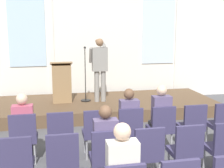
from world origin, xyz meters
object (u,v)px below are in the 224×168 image
audience_r1_c2 (105,141)px  chair_r0_c2 (96,130)px  chair_r0_c6 (222,122)px  mic_stand (86,89)px  chair_r0_c0 (24,135)px  chair_r0_c3 (129,128)px  audience_r0_c0 (24,124)px  lectern (62,83)px  chair_r1_c2 (106,154)px  chair_r1_c3 (147,151)px  chair_r1_c4 (186,148)px  audience_r0_c3 (128,117)px  chair_r1_c1 (63,158)px  chair_r1_c0 (17,162)px  chair_r1_c5 (223,145)px  chair_r0_c1 (60,132)px  audience_r0_c4 (160,114)px  chair_r0_c5 (192,124)px  speaker (100,65)px  chair_r0_c4 (161,126)px

audience_r1_c2 → chair_r0_c2: bearing=90.0°
chair_r0_c6 → mic_stand: bearing=128.3°
chair_r0_c0 → chair_r0_c6: same height
chair_r0_c3 → audience_r0_c0: bearing=177.5°
lectern → chair_r0_c6: bearing=-45.2°
chair_r1_c2 → chair_r1_c3: (0.64, 0.00, 0.00)m
chair_r0_c6 → chair_r1_c2: (-2.57, -1.10, 0.00)m
chair_r0_c2 → chair_r1_c2: 1.10m
audience_r1_c2 → chair_r1_c4: 1.30m
audience_r0_c3 → chair_r1_c4: bearing=-61.4°
chair_r1_c1 → mic_stand: bearing=79.2°
chair_r0_c2 → chair_r1_c0: same height
mic_stand → chair_r1_c5: 4.54m
chair_r0_c1 → chair_r0_c6: size_ratio=1.00×
chair_r1_c0 → audience_r1_c2: bearing=3.7°
chair_r1_c5 → audience_r1_c2: bearing=177.5°
chair_r1_c1 → audience_r1_c2: audience_r1_c2 is taller
chair_r1_c4 → chair_r1_c3: bearing=180.0°
chair_r0_c1 → chair_r0_c3: bearing=0.0°
mic_stand → chair_r0_c0: bearing=-115.1°
chair_r1_c0 → audience_r0_c4: bearing=24.6°
chair_r0_c2 → chair_r0_c5: size_ratio=1.00×
chair_r1_c1 → chair_r1_c5: same height
speaker → chair_r1_c3: speaker is taller
audience_r0_c0 → chair_r0_c2: audience_r0_c0 is taller
chair_r0_c0 → chair_r0_c5: (3.22, 0.00, 0.00)m
speaker → chair_r1_c4: 4.21m
chair_r1_c0 → chair_r1_c1: bearing=0.0°
mic_stand → chair_r1_c2: 4.17m
chair_r1_c2 → chair_r1_c5: size_ratio=1.00×
chair_r0_c2 → chair_r0_c4: bearing=0.0°
chair_r0_c4 → audience_r0_c4: bearing=90.0°
mic_stand → chair_r0_c5: bearing=-59.9°
chair_r0_c4 → chair_r1_c5: same height
chair_r0_c1 → chair_r1_c5: 2.80m
chair_r0_c3 → chair_r1_c3: size_ratio=1.00×
chair_r0_c6 → chair_r1_c3: size_ratio=1.00×
audience_r0_c0 → audience_r0_c3: bearing=-0.0°
audience_r0_c4 → chair_r0_c5: 0.68m
chair_r1_c0 → chair_r1_c2: size_ratio=1.00×
chair_r1_c2 → chair_r1_c5: bearing=0.0°
chair_r0_c3 → audience_r0_c4: 0.68m
chair_r1_c2 → chair_r0_c6: bearing=23.1°
speaker → chair_r0_c5: speaker is taller
chair_r0_c0 → chair_r1_c0: same height
chair_r0_c4 → chair_r1_c3: (-0.64, -1.10, 0.00)m
chair_r0_c3 → chair_r1_c2: size_ratio=1.00×
chair_r0_c0 → chair_r1_c1: same height
chair_r0_c3 → chair_r1_c1: size_ratio=1.00×
audience_r0_c4 → chair_r1_c5: 1.36m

